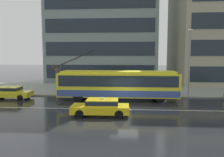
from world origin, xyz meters
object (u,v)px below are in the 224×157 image
object	(u,v)px
trolleybus	(118,84)
taxi_queued_behind_bus	(10,92)
pedestrian_walking_past	(160,86)
street_lamp	(190,57)
pedestrian_approaching_curb	(150,79)
taxi_oncoming_near	(101,106)
pedestrian_at_shelter	(144,80)
street_tree_bare	(57,77)

from	to	relation	value
trolleybus	taxi_queued_behind_bus	world-z (taller)	trolleybus
pedestrian_walking_past	street_lamp	world-z (taller)	street_lamp
trolleybus	pedestrian_approaching_curb	bearing A→B (deg)	45.08
trolleybus	pedestrian_walking_past	xyz separation A→B (m)	(4.62, 2.59, -0.51)
taxi_oncoming_near	pedestrian_at_shelter	xyz separation A→B (m)	(3.85, 8.67, 1.13)
trolleybus	street_tree_bare	distance (m)	9.05
taxi_oncoming_near	taxi_queued_behind_bus	size ratio (longest dim) A/B	1.01
trolleybus	pedestrian_walking_past	world-z (taller)	trolleybus
trolleybus	pedestrian_approaching_curb	size ratio (longest dim) A/B	6.66
taxi_oncoming_near	pedestrian_approaching_curb	bearing A→B (deg)	64.38
pedestrian_approaching_curb	pedestrian_walking_past	bearing A→B (deg)	-42.70
pedestrian_at_shelter	street_lamp	xyz separation A→B (m)	(4.87, -0.25, 2.55)
taxi_queued_behind_bus	pedestrian_walking_past	xyz separation A→B (m)	(16.03, 2.76, 0.42)
taxi_oncoming_near	pedestrian_at_shelter	world-z (taller)	pedestrian_at_shelter
pedestrian_at_shelter	street_lamp	bearing A→B (deg)	-2.91
pedestrian_walking_past	street_tree_bare	distance (m)	12.61
pedestrian_at_shelter	pedestrian_walking_past	world-z (taller)	pedestrian_at_shelter
trolleybus	pedestrian_at_shelter	distance (m)	3.87
taxi_oncoming_near	street_tree_bare	world-z (taller)	street_tree_bare
trolleybus	street_tree_bare	bearing A→B (deg)	149.74
trolleybus	taxi_queued_behind_bus	size ratio (longest dim) A/B	3.07
street_lamp	street_tree_bare	distance (m)	15.83
street_tree_bare	taxi_queued_behind_bus	bearing A→B (deg)	-127.28
pedestrian_at_shelter	trolleybus	bearing A→B (deg)	-136.57
pedestrian_at_shelter	pedestrian_approaching_curb	xyz separation A→B (m)	(0.75, 0.91, -0.08)
trolleybus	taxi_oncoming_near	bearing A→B (deg)	-99.79
pedestrian_at_shelter	pedestrian_approaching_curb	bearing A→B (deg)	50.48
pedestrian_at_shelter	street_lamp	size ratio (longest dim) A/B	0.29
taxi_oncoming_near	pedestrian_at_shelter	size ratio (longest dim) A/B	2.13
taxi_queued_behind_bus	street_tree_bare	bearing A→B (deg)	52.72
taxi_queued_behind_bus	street_tree_bare	world-z (taller)	street_tree_bare
taxi_oncoming_near	street_lamp	xyz separation A→B (m)	(8.72, 8.43, 3.67)
pedestrian_at_shelter	pedestrian_walking_past	xyz separation A→B (m)	(1.81, -0.07, -0.71)
pedestrian_walking_past	pedestrian_approaching_curb	bearing A→B (deg)	137.30
pedestrian_approaching_curb	pedestrian_walking_past	distance (m)	1.57
pedestrian_walking_past	street_lamp	bearing A→B (deg)	-3.35
street_lamp	pedestrian_approaching_curb	bearing A→B (deg)	164.30
pedestrian_walking_past	pedestrian_at_shelter	bearing A→B (deg)	177.85
taxi_oncoming_near	pedestrian_approaching_curb	distance (m)	10.68
pedestrian_walking_past	street_tree_bare	bearing A→B (deg)	171.00
taxi_oncoming_near	street_lamp	size ratio (longest dim) A/B	0.61
pedestrian_at_shelter	street_tree_bare	bearing A→B (deg)	169.85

